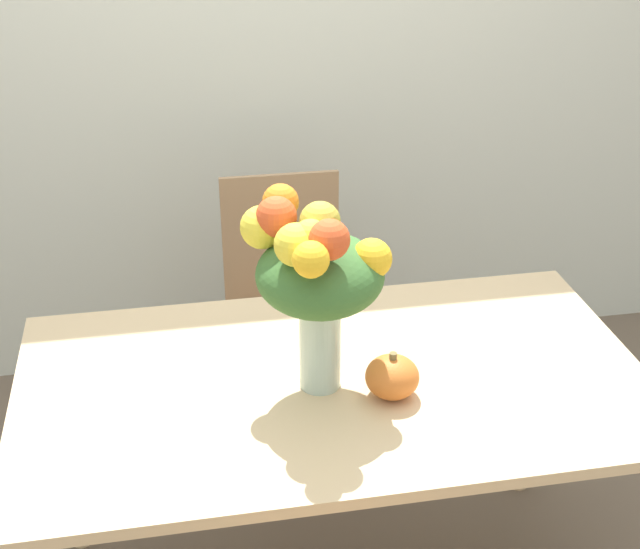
# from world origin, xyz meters

# --- Properties ---
(wall_back) EXTENTS (8.00, 0.06, 2.70)m
(wall_back) POSITION_xyz_m (0.00, 1.40, 1.35)
(wall_back) COLOR silver
(wall_back) RESTS_ON ground_plane
(dining_table) EXTENTS (1.55, 0.87, 0.78)m
(dining_table) POSITION_xyz_m (0.00, 0.00, 0.68)
(dining_table) COLOR #D1B284
(dining_table) RESTS_ON ground_plane
(flower_vase) EXTENTS (0.33, 0.33, 0.48)m
(flower_vase) POSITION_xyz_m (-0.05, -0.03, 1.08)
(flower_vase) COLOR #B2CCBC
(flower_vase) RESTS_ON dining_table
(pumpkin) EXTENTS (0.13, 0.13, 0.12)m
(pumpkin) POSITION_xyz_m (0.12, -0.10, 0.83)
(pumpkin) COLOR orange
(pumpkin) RESTS_ON dining_table
(dining_chair_near_window) EXTENTS (0.42, 0.42, 0.95)m
(dining_chair_near_window) POSITION_xyz_m (0.00, 0.82, 0.49)
(dining_chair_near_window) COLOR #9E7A56
(dining_chair_near_window) RESTS_ON ground_plane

